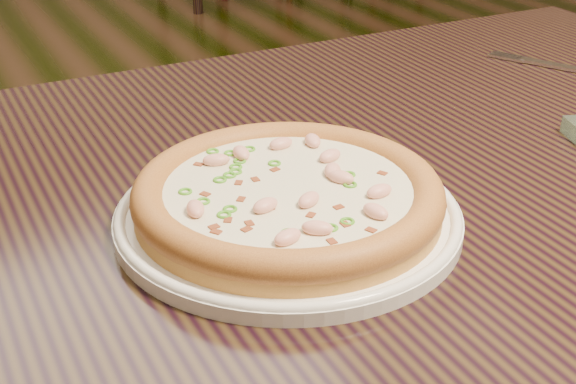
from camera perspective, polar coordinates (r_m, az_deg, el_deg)
name	(u,v)px	position (r m, az deg, el deg)	size (l,w,h in m)	color
hero_table	(371,260)	(0.82, 5.93, -4.80)	(1.20, 0.80, 0.75)	black
plate	(288,214)	(0.68, 0.00, -1.60)	(0.29, 0.29, 0.02)	white
pizza	(288,195)	(0.67, 0.01, -0.22)	(0.26, 0.26, 0.03)	gold
fork	(558,66)	(1.11, 18.68, 8.48)	(0.10, 0.16, 0.00)	silver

